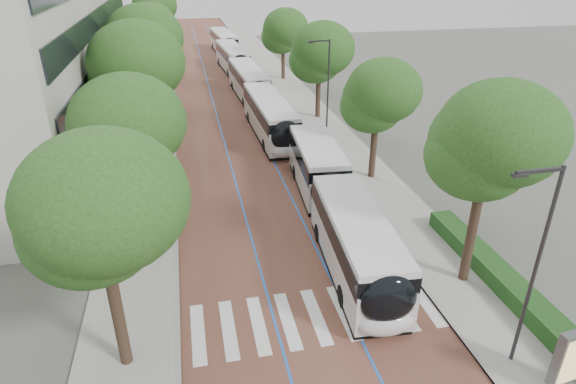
# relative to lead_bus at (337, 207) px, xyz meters

# --- Properties ---
(ground) EXTENTS (160.00, 160.00, 0.00)m
(ground) POSITION_rel_lead_bus_xyz_m (-3.12, -7.49, -1.63)
(ground) COLOR #51544C
(ground) RESTS_ON ground
(road) EXTENTS (11.00, 140.00, 0.02)m
(road) POSITION_rel_lead_bus_xyz_m (-3.12, 32.51, -1.62)
(road) COLOR brown
(road) RESTS_ON ground
(sidewalk_left) EXTENTS (4.00, 140.00, 0.12)m
(sidewalk_left) POSITION_rel_lead_bus_xyz_m (-10.62, 32.51, -1.57)
(sidewalk_left) COLOR gray
(sidewalk_left) RESTS_ON ground
(sidewalk_right) EXTENTS (4.00, 140.00, 0.12)m
(sidewalk_right) POSITION_rel_lead_bus_xyz_m (4.38, 32.51, -1.57)
(sidewalk_right) COLOR gray
(sidewalk_right) RESTS_ON ground
(kerb_left) EXTENTS (0.20, 140.00, 0.14)m
(kerb_left) POSITION_rel_lead_bus_xyz_m (-8.72, 32.51, -1.57)
(kerb_left) COLOR gray
(kerb_left) RESTS_ON ground
(kerb_right) EXTENTS (0.20, 140.00, 0.14)m
(kerb_right) POSITION_rel_lead_bus_xyz_m (2.48, 32.51, -1.57)
(kerb_right) COLOR gray
(kerb_right) RESTS_ON ground
(zebra_crossing) EXTENTS (10.55, 3.60, 0.01)m
(zebra_crossing) POSITION_rel_lead_bus_xyz_m (-2.92, -6.49, -1.60)
(zebra_crossing) COLOR silver
(zebra_crossing) RESTS_ON ground
(lane_line_left) EXTENTS (0.12, 126.00, 0.01)m
(lane_line_left) POSITION_rel_lead_bus_xyz_m (-4.72, 32.51, -1.60)
(lane_line_left) COLOR blue
(lane_line_left) RESTS_ON road
(lane_line_right) EXTENTS (0.12, 126.00, 0.01)m
(lane_line_right) POSITION_rel_lead_bus_xyz_m (-1.52, 32.51, -1.60)
(lane_line_right) COLOR blue
(lane_line_right) RESTS_ON road
(hedge) EXTENTS (1.20, 14.00, 0.80)m
(hedge) POSITION_rel_lead_bus_xyz_m (5.98, -7.49, -1.11)
(hedge) COLOR #153B14
(hedge) RESTS_ON sidewalk_right
(streetlight_near) EXTENTS (1.82, 0.20, 8.00)m
(streetlight_near) POSITION_rel_lead_bus_xyz_m (3.50, -10.49, 3.19)
(streetlight_near) COLOR #2C2C2E
(streetlight_near) RESTS_ON sidewalk_right
(streetlight_far) EXTENTS (1.82, 0.20, 8.00)m
(streetlight_far) POSITION_rel_lead_bus_xyz_m (3.50, 14.51, 3.19)
(streetlight_far) COLOR #2C2C2E
(streetlight_far) RESTS_ON sidewalk_right
(lamp_post_left) EXTENTS (0.14, 0.14, 8.00)m
(lamp_post_left) POSITION_rel_lead_bus_xyz_m (-9.22, 0.51, 2.49)
(lamp_post_left) COLOR #2C2C2E
(lamp_post_left) RESTS_ON sidewalk_left
(trees_left) EXTENTS (6.31, 60.59, 9.92)m
(trees_left) POSITION_rel_lead_bus_xyz_m (-10.62, 17.77, 5.28)
(trees_left) COLOR black
(trees_left) RESTS_ON ground
(trees_right) EXTENTS (5.66, 47.31, 9.03)m
(trees_right) POSITION_rel_lead_bus_xyz_m (4.58, 15.84, 4.27)
(trees_right) COLOR black
(trees_right) RESTS_ON ground
(lead_bus) EXTENTS (3.83, 18.53, 3.20)m
(lead_bus) POSITION_rel_lead_bus_xyz_m (0.00, 0.00, 0.00)
(lead_bus) COLOR black
(lead_bus) RESTS_ON ground
(bus_queued_0) EXTENTS (2.82, 12.45, 3.20)m
(bus_queued_0) POSITION_rel_lead_bus_xyz_m (-0.72, 16.13, -0.00)
(bus_queued_0) COLOR silver
(bus_queued_0) RESTS_ON ground
(bus_queued_1) EXTENTS (3.03, 12.49, 3.20)m
(bus_queued_1) POSITION_rel_lead_bus_xyz_m (-0.75, 28.56, -0.00)
(bus_queued_1) COLOR silver
(bus_queued_1) RESTS_ON ground
(bus_queued_2) EXTENTS (3.34, 12.54, 3.20)m
(bus_queued_2) POSITION_rel_lead_bus_xyz_m (-0.98, 42.10, -0.00)
(bus_queued_2) COLOR silver
(bus_queued_2) RESTS_ON ground
(bus_queued_3) EXTENTS (3.33, 12.54, 3.20)m
(bus_queued_3) POSITION_rel_lead_bus_xyz_m (-0.86, 55.22, -0.00)
(bus_queued_3) COLOR silver
(bus_queued_3) RESTS_ON ground
(ad_panel) EXTENTS (1.29, 0.55, 2.61)m
(ad_panel) POSITION_rel_lead_bus_xyz_m (4.48, -12.12, -0.14)
(ad_panel) COLOR #59595B
(ad_panel) RESTS_ON sidewalk_right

